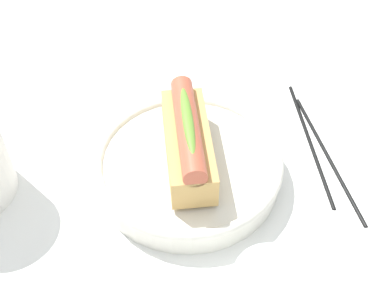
# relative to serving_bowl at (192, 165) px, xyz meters

# --- Properties ---
(ground_plane) EXTENTS (2.40, 2.40, 0.00)m
(ground_plane) POSITION_rel_serving_bowl_xyz_m (-0.02, 0.00, -0.02)
(ground_plane) COLOR white
(serving_bowl) EXTENTS (0.23, 0.23, 0.04)m
(serving_bowl) POSITION_rel_serving_bowl_xyz_m (0.00, 0.00, 0.00)
(serving_bowl) COLOR silver
(serving_bowl) RESTS_ON ground_plane
(hotdog_front) EXTENTS (0.16, 0.07, 0.06)m
(hotdog_front) POSITION_rel_serving_bowl_xyz_m (-0.00, -0.00, 0.04)
(hotdog_front) COLOR tan
(hotdog_front) RESTS_ON serving_bowl
(chopstick_near) EXTENTS (0.22, 0.04, 0.01)m
(chopstick_near) POSITION_rel_serving_bowl_xyz_m (0.02, -0.16, -0.02)
(chopstick_near) COLOR black
(chopstick_near) RESTS_ON ground_plane
(chopstick_far) EXTENTS (0.22, 0.01, 0.01)m
(chopstick_far) POSITION_rel_serving_bowl_xyz_m (-0.01, -0.18, -0.02)
(chopstick_far) COLOR black
(chopstick_far) RESTS_ON ground_plane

